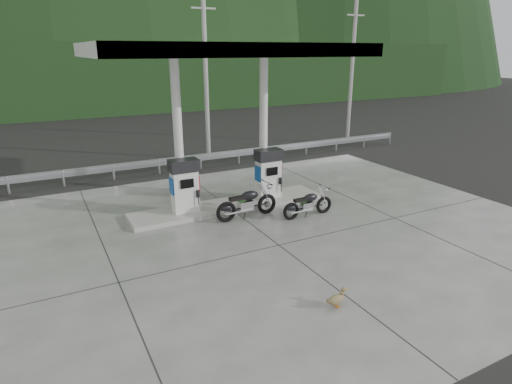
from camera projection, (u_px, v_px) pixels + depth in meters
name	position (u px, v px, depth m)	size (l,w,h in m)	color
ground	(262.00, 233.00, 13.17)	(160.00, 160.00, 0.00)	black
forecourt_apron	(262.00, 233.00, 13.17)	(18.00, 14.00, 0.02)	#61615D
pump_island	(229.00, 205.00, 15.24)	(7.00, 1.40, 0.15)	#9A978F
gas_pump_left	(185.00, 186.00, 14.23)	(0.95, 0.55, 1.80)	silver
gas_pump_right	(268.00, 174.00, 15.64)	(0.95, 0.55, 1.80)	silver
canopy_column_left	(178.00, 136.00, 14.06)	(0.30, 0.30, 5.00)	white
canopy_column_right	(263.00, 128.00, 15.47)	(0.30, 0.30, 5.00)	white
canopy_roof	(226.00, 50.00, 13.57)	(8.50, 5.00, 0.40)	silver
guardrail	(180.00, 156.00, 19.67)	(26.00, 0.16, 1.42)	gray
road	(160.00, 155.00, 22.83)	(60.00, 7.00, 0.01)	black
utility_pole_b	(206.00, 79.00, 20.77)	(0.22, 0.22, 8.00)	gray
utility_pole_c	(352.00, 75.00, 24.73)	(0.22, 0.22, 8.00)	gray
tree_band	(100.00, 78.00, 37.43)	(80.00, 6.00, 6.00)	black
forested_hills	(71.00, 88.00, 63.60)	(100.00, 40.00, 140.00)	black
motorcycle_left	(247.00, 203.00, 14.21)	(2.09, 0.66, 0.99)	black
motorcycle_right	(308.00, 204.00, 14.34)	(1.79, 0.57, 0.85)	black
duck	(336.00, 300.00, 9.29)	(0.51, 0.14, 0.37)	brown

